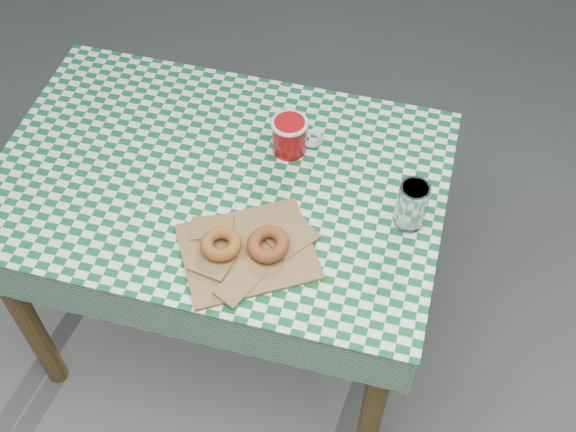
% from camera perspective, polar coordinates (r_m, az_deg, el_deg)
% --- Properties ---
extents(ground, '(60.00, 60.00, 0.00)m').
position_cam_1_polar(ground, '(2.48, -4.18, -5.95)').
color(ground, '#50504B').
rests_on(ground, ground).
extents(table, '(1.16, 0.84, 0.75)m').
position_cam_1_polar(table, '(2.09, -4.78, -3.72)').
color(table, brown).
rests_on(table, ground).
extents(tablecloth, '(1.18, 0.86, 0.01)m').
position_cam_1_polar(tablecloth, '(1.79, -5.58, 3.00)').
color(tablecloth, '#0E5C2A').
rests_on(tablecloth, table).
extents(paper_bag, '(0.36, 0.34, 0.02)m').
position_cam_1_polar(paper_bag, '(1.64, -3.18, -2.77)').
color(paper_bag, olive).
rests_on(paper_bag, tablecloth).
extents(bagel_front, '(0.12, 0.12, 0.03)m').
position_cam_1_polar(bagel_front, '(1.63, -5.30, -2.22)').
color(bagel_front, '#9A5D1F').
rests_on(bagel_front, paper_bag).
extents(bagel_back, '(0.14, 0.14, 0.03)m').
position_cam_1_polar(bagel_back, '(1.62, -1.58, -2.23)').
color(bagel_back, brown).
rests_on(bagel_back, paper_bag).
extents(coffee_mug, '(0.17, 0.17, 0.10)m').
position_cam_1_polar(coffee_mug, '(1.81, 0.12, 6.33)').
color(coffee_mug, '#93090A').
rests_on(coffee_mug, tablecloth).
extents(drinking_glass, '(0.09, 0.09, 0.13)m').
position_cam_1_polar(drinking_glass, '(1.67, 9.73, 0.83)').
color(drinking_glass, silver).
rests_on(drinking_glass, tablecloth).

